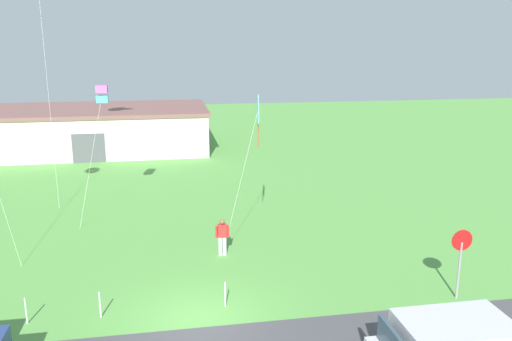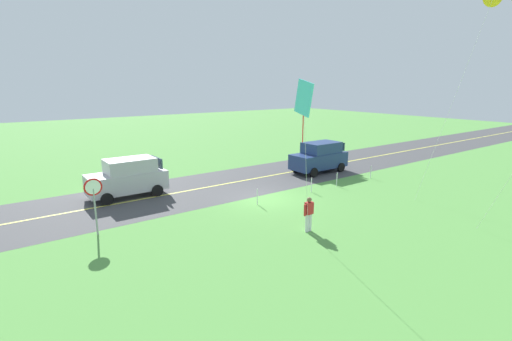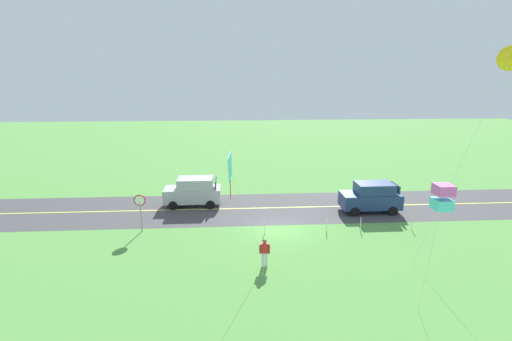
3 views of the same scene
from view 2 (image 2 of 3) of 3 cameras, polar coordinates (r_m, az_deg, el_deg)
name	(u,v)px [view 2 (image 2 of 3)]	position (r m, az deg, el deg)	size (l,w,h in m)	color
ground_plane	(264,199)	(21.48, 1.25, -4.43)	(120.00, 120.00, 0.10)	#549342
asphalt_road	(228,184)	(24.63, -4.41, -2.02)	(120.00, 7.00, 0.00)	#424244
road_centre_stripe	(228,183)	(24.62, -4.41, -2.01)	(120.00, 0.16, 0.00)	#E5E04C
car_suv_foreground	(128,177)	(22.80, -19.19, -0.99)	(4.40, 2.12, 2.24)	#B7B7BC
car_parked_west_near	(319,157)	(27.99, 9.79, 2.10)	(4.40, 2.12, 2.24)	navy
stop_sign	(94,195)	(17.31, -23.79, -3.55)	(0.76, 0.08, 2.56)	gray
person_adult_near	(309,213)	(16.66, 8.16, -6.54)	(0.58, 0.22, 1.60)	silver
kite_red_low	(304,101)	(13.54, 7.41, 10.63)	(1.87, 1.91, 6.66)	silver
fence_post_0	(371,172)	(27.08, 17.33, -0.21)	(0.05, 0.05, 0.90)	silver
fence_post_1	(337,179)	(24.42, 12.40, -1.34)	(0.05, 0.05, 0.90)	silver
fence_post_2	(311,185)	(22.80, 8.57, -2.21)	(0.05, 0.05, 0.90)	silver
fence_post_3	(257,197)	(20.21, 0.19, -4.07)	(0.05, 0.05, 0.90)	silver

